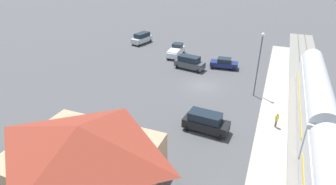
{
  "coord_description": "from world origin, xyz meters",
  "views": [
    {
      "loc": [
        -8.78,
        35.61,
        17.49
      ],
      "look_at": [
        3.19,
        5.67,
        1.0
      ],
      "focal_mm": 29.64,
      "sensor_mm": 36.0,
      "label": 1
    }
  ],
  "objects_px": {
    "suv_silver": "(142,38)",
    "sedan_navy": "(224,63)",
    "pickup_white": "(176,51)",
    "suv_black": "(206,122)",
    "light_pole_near_platform": "(259,58)",
    "suv_charcoal": "(189,62)",
    "station_building": "(83,155)",
    "pedestrian_on_platform": "(277,119)"
  },
  "relations": [
    {
      "from": "station_building",
      "to": "pickup_white",
      "type": "height_order",
      "value": "station_building"
    },
    {
      "from": "pickup_white",
      "to": "suv_charcoal",
      "type": "bearing_deg",
      "value": 129.5
    },
    {
      "from": "suv_silver",
      "to": "suv_charcoal",
      "type": "xyz_separation_m",
      "value": [
        -13.74,
        9.97,
        0.0
      ]
    },
    {
      "from": "suv_black",
      "to": "sedan_navy",
      "type": "distance_m",
      "value": 18.9
    },
    {
      "from": "pickup_white",
      "to": "light_pole_near_platform",
      "type": "xyz_separation_m",
      "value": [
        -15.33,
        11.05,
        4.32
      ]
    },
    {
      "from": "station_building",
      "to": "suv_silver",
      "type": "xyz_separation_m",
      "value": [
        13.58,
        -37.48,
        -1.85
      ]
    },
    {
      "from": "pedestrian_on_platform",
      "to": "pickup_white",
      "type": "bearing_deg",
      "value": -44.96
    },
    {
      "from": "suv_charcoal",
      "to": "suv_black",
      "type": "xyz_separation_m",
      "value": [
        -7.09,
        16.36,
        0.0
      ]
    },
    {
      "from": "pedestrian_on_platform",
      "to": "light_pole_near_platform",
      "type": "height_order",
      "value": "light_pole_near_platform"
    },
    {
      "from": "suv_silver",
      "to": "pickup_white",
      "type": "height_order",
      "value": "suv_silver"
    },
    {
      "from": "suv_charcoal",
      "to": "suv_black",
      "type": "distance_m",
      "value": 17.83
    },
    {
      "from": "station_building",
      "to": "light_pole_near_platform",
      "type": "relative_size",
      "value": 1.37
    },
    {
      "from": "sedan_navy",
      "to": "light_pole_near_platform",
      "type": "height_order",
      "value": "light_pole_near_platform"
    },
    {
      "from": "suv_silver",
      "to": "suv_black",
      "type": "relative_size",
      "value": 1.04
    },
    {
      "from": "sedan_navy",
      "to": "suv_black",
      "type": "bearing_deg",
      "value": 95.57
    },
    {
      "from": "pedestrian_on_platform",
      "to": "suv_black",
      "type": "xyz_separation_m",
      "value": [
        7.06,
        3.15,
        -0.13
      ]
    },
    {
      "from": "suv_silver",
      "to": "pickup_white",
      "type": "bearing_deg",
      "value": 153.23
    },
    {
      "from": "suv_silver",
      "to": "pedestrian_on_platform",
      "type": "bearing_deg",
      "value": 140.27
    },
    {
      "from": "pickup_white",
      "to": "sedan_navy",
      "type": "bearing_deg",
      "value": 163.9
    },
    {
      "from": "pedestrian_on_platform",
      "to": "suv_black",
      "type": "distance_m",
      "value": 7.73
    },
    {
      "from": "station_building",
      "to": "suv_charcoal",
      "type": "height_order",
      "value": "station_building"
    },
    {
      "from": "suv_silver",
      "to": "sedan_navy",
      "type": "relative_size",
      "value": 1.12
    },
    {
      "from": "pedestrian_on_platform",
      "to": "suv_silver",
      "type": "bearing_deg",
      "value": -39.73
    },
    {
      "from": "suv_charcoal",
      "to": "light_pole_near_platform",
      "type": "relative_size",
      "value": 0.6
    },
    {
      "from": "suv_charcoal",
      "to": "pickup_white",
      "type": "height_order",
      "value": "suv_charcoal"
    },
    {
      "from": "station_building",
      "to": "light_pole_near_platform",
      "type": "height_order",
      "value": "light_pole_near_platform"
    },
    {
      "from": "suv_charcoal",
      "to": "sedan_navy",
      "type": "height_order",
      "value": "suv_charcoal"
    },
    {
      "from": "suv_black",
      "to": "light_pole_near_platform",
      "type": "height_order",
      "value": "light_pole_near_platform"
    },
    {
      "from": "suv_charcoal",
      "to": "light_pole_near_platform",
      "type": "xyz_separation_m",
      "value": [
        -11.05,
        5.85,
        4.2
      ]
    },
    {
      "from": "pedestrian_on_platform",
      "to": "sedan_navy",
      "type": "distance_m",
      "value": 18.01
    },
    {
      "from": "suv_black",
      "to": "light_pole_near_platform",
      "type": "relative_size",
      "value": 0.58
    },
    {
      "from": "suv_charcoal",
      "to": "sedan_navy",
      "type": "xyz_separation_m",
      "value": [
        -5.26,
        -2.44,
        -0.27
      ]
    },
    {
      "from": "suv_black",
      "to": "station_building",
      "type": "bearing_deg",
      "value": 56.98
    },
    {
      "from": "station_building",
      "to": "suv_charcoal",
      "type": "relative_size",
      "value": 2.29
    },
    {
      "from": "station_building",
      "to": "suv_charcoal",
      "type": "distance_m",
      "value": 27.58
    },
    {
      "from": "pedestrian_on_platform",
      "to": "suv_silver",
      "type": "relative_size",
      "value": 0.33
    },
    {
      "from": "pedestrian_on_platform",
      "to": "light_pole_near_platform",
      "type": "xyz_separation_m",
      "value": [
        3.1,
        -7.36,
        4.07
      ]
    },
    {
      "from": "light_pole_near_platform",
      "to": "station_building",
      "type": "bearing_deg",
      "value": 62.66
    },
    {
      "from": "sedan_navy",
      "to": "light_pole_near_platform",
      "type": "relative_size",
      "value": 0.54
    },
    {
      "from": "suv_charcoal",
      "to": "suv_black",
      "type": "relative_size",
      "value": 1.03
    },
    {
      "from": "station_building",
      "to": "pedestrian_on_platform",
      "type": "bearing_deg",
      "value": -135.0
    },
    {
      "from": "suv_silver",
      "to": "light_pole_near_platform",
      "type": "distance_m",
      "value": 29.7
    }
  ]
}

